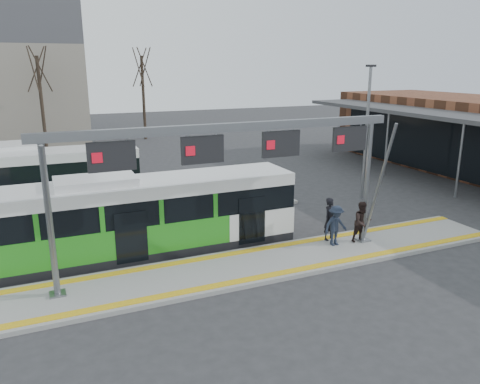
{
  "coord_description": "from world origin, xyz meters",
  "views": [
    {
      "loc": [
        -6.56,
        -14.49,
        7.28
      ],
      "look_at": [
        1.05,
        3.0,
        2.06
      ],
      "focal_mm": 35.0,
      "sensor_mm": 36.0,
      "label": 1
    }
  ],
  "objects_px": {
    "hero_bus": "(149,216)",
    "passenger_c": "(336,226)",
    "gantry": "(235,153)",
    "passenger_b": "(362,222)",
    "passenger_a": "(330,219)"
  },
  "relations": [
    {
      "from": "hero_bus",
      "to": "passenger_c",
      "type": "xyz_separation_m",
      "value": [
        6.96,
        -2.79,
        -0.49
      ]
    },
    {
      "from": "hero_bus",
      "to": "passenger_a",
      "type": "bearing_deg",
      "value": -16.97
    },
    {
      "from": "gantry",
      "to": "passenger_a",
      "type": "height_order",
      "value": "gantry"
    },
    {
      "from": "gantry",
      "to": "hero_bus",
      "type": "relative_size",
      "value": 1.11
    },
    {
      "from": "hero_bus",
      "to": "passenger_c",
      "type": "height_order",
      "value": "hero_bus"
    },
    {
      "from": "gantry",
      "to": "passenger_c",
      "type": "distance_m",
      "value": 5.56
    },
    {
      "from": "gantry",
      "to": "passenger_a",
      "type": "xyz_separation_m",
      "value": [
        4.62,
        0.71,
        -3.24
      ]
    },
    {
      "from": "hero_bus",
      "to": "passenger_b",
      "type": "xyz_separation_m",
      "value": [
        8.19,
        -2.91,
        -0.47
      ]
    },
    {
      "from": "gantry",
      "to": "hero_bus",
      "type": "distance_m",
      "value": 4.74
    },
    {
      "from": "passenger_a",
      "to": "passenger_c",
      "type": "height_order",
      "value": "passenger_a"
    },
    {
      "from": "passenger_b",
      "to": "gantry",
      "type": "bearing_deg",
      "value": -179.32
    },
    {
      "from": "hero_bus",
      "to": "passenger_b",
      "type": "height_order",
      "value": "hero_bus"
    },
    {
      "from": "hero_bus",
      "to": "passenger_c",
      "type": "relative_size",
      "value": 7.03
    },
    {
      "from": "passenger_a",
      "to": "passenger_b",
      "type": "distance_m",
      "value": 1.31
    },
    {
      "from": "gantry",
      "to": "passenger_b",
      "type": "bearing_deg",
      "value": -0.25
    }
  ]
}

